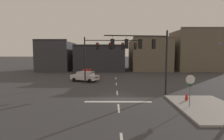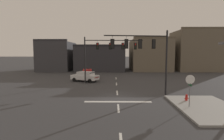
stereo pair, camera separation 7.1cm
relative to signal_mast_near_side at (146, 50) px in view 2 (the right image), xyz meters
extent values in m
plane|color=#353538|center=(-3.05, -0.84, -4.97)|extent=(400.00, 400.00, 0.00)
cube|color=gray|center=(4.41, -4.84, -4.90)|extent=(5.00, 8.00, 0.15)
cube|color=silver|center=(-3.05, -2.84, -4.97)|extent=(6.40, 0.50, 0.01)
cube|color=silver|center=(-3.05, -4.84, -4.97)|extent=(0.16, 2.40, 0.01)
cube|color=silver|center=(-3.05, 1.16, -4.97)|extent=(0.16, 2.40, 0.01)
cube|color=silver|center=(-3.05, 7.16, -4.97)|extent=(0.16, 2.40, 0.01)
cube|color=silver|center=(-3.05, 13.16, -4.97)|extent=(0.16, 2.40, 0.01)
cylinder|color=black|center=(2.34, 0.29, -1.48)|extent=(0.20, 0.20, 6.97)
cylinder|color=black|center=(-1.07, -0.15, 1.48)|extent=(6.84, 1.01, 0.12)
sphere|color=black|center=(2.34, 0.29, 2.05)|extent=(0.18, 0.18, 0.18)
cylinder|color=#56565B|center=(0.86, 0.10, 1.25)|extent=(0.03, 0.03, 0.35)
cube|color=black|center=(0.86, 0.10, 0.62)|extent=(0.33, 0.28, 0.90)
sphere|color=red|center=(0.84, 0.23, 0.90)|extent=(0.20, 0.20, 0.20)
sphere|color=#2D2314|center=(0.84, 0.23, 0.62)|extent=(0.20, 0.20, 0.20)
sphere|color=black|center=(0.84, 0.23, 0.34)|extent=(0.20, 0.20, 0.20)
cube|color=black|center=(0.86, 0.08, 0.62)|extent=(0.42, 0.08, 1.02)
cylinder|color=#56565B|center=(-0.63, -0.10, 1.25)|extent=(0.03, 0.03, 0.35)
cube|color=black|center=(-0.63, -0.10, 0.62)|extent=(0.33, 0.28, 0.90)
sphere|color=red|center=(-0.64, 0.03, 0.90)|extent=(0.20, 0.20, 0.20)
sphere|color=#2D2314|center=(-0.64, 0.03, 0.62)|extent=(0.20, 0.20, 0.20)
sphere|color=black|center=(-0.64, 0.03, 0.34)|extent=(0.20, 0.20, 0.20)
cube|color=black|center=(-0.63, -0.12, 0.62)|extent=(0.42, 0.08, 1.02)
cylinder|color=#56565B|center=(-2.11, -0.29, 1.25)|extent=(0.03, 0.03, 0.35)
cube|color=black|center=(-2.11, -0.29, 0.62)|extent=(0.33, 0.28, 0.90)
sphere|color=red|center=(-2.13, -0.16, 0.90)|extent=(0.20, 0.20, 0.20)
sphere|color=#2D2314|center=(-2.13, -0.16, 0.62)|extent=(0.20, 0.20, 0.20)
sphere|color=black|center=(-2.13, -0.16, 0.34)|extent=(0.20, 0.20, 0.20)
cube|color=black|center=(-2.11, -0.31, 0.62)|extent=(0.42, 0.08, 1.02)
cylinder|color=#56565B|center=(-3.60, -0.48, 1.25)|extent=(0.03, 0.03, 0.35)
cube|color=black|center=(-3.60, -0.48, 0.62)|extent=(0.33, 0.28, 0.90)
sphere|color=red|center=(-3.61, -0.35, 0.90)|extent=(0.20, 0.20, 0.20)
sphere|color=#2D2314|center=(-3.61, -0.35, 0.62)|extent=(0.20, 0.20, 0.20)
sphere|color=black|center=(-3.61, -0.35, 0.34)|extent=(0.20, 0.20, 0.20)
cube|color=black|center=(-3.59, -0.50, 0.62)|extent=(0.42, 0.08, 1.02)
cylinder|color=black|center=(-7.82, 7.79, -1.52)|extent=(0.20, 0.20, 6.90)
cylinder|color=black|center=(-3.42, 8.04, 1.54)|extent=(8.80, 0.63, 0.12)
sphere|color=black|center=(-7.82, 7.79, 1.98)|extent=(0.18, 0.18, 0.18)
cylinder|color=#56565B|center=(-5.91, 7.90, 1.31)|extent=(0.03, 0.03, 0.35)
cube|color=black|center=(-5.91, 7.90, 0.68)|extent=(0.31, 0.26, 0.90)
sphere|color=red|center=(-5.90, 7.77, 0.96)|extent=(0.20, 0.20, 0.20)
sphere|color=#2D2314|center=(-5.90, 7.77, 0.68)|extent=(0.20, 0.20, 0.20)
sphere|color=black|center=(-5.90, 7.77, 0.40)|extent=(0.20, 0.20, 0.20)
cube|color=black|center=(-5.91, 7.92, 0.68)|extent=(0.42, 0.05, 1.02)
cylinder|color=#56565B|center=(-4.00, 8.01, 1.31)|extent=(0.03, 0.03, 0.35)
cube|color=black|center=(-4.00, 8.01, 0.68)|extent=(0.31, 0.26, 0.90)
sphere|color=red|center=(-3.99, 7.88, 0.96)|extent=(0.20, 0.20, 0.20)
sphere|color=#2D2314|center=(-3.99, 7.88, 0.68)|extent=(0.20, 0.20, 0.20)
sphere|color=black|center=(-3.99, 7.88, 0.40)|extent=(0.20, 0.20, 0.20)
cube|color=black|center=(-4.00, 8.03, 0.68)|extent=(0.42, 0.05, 1.02)
cylinder|color=#56565B|center=(-2.08, 8.12, 1.31)|extent=(0.03, 0.03, 0.35)
cube|color=black|center=(-2.08, 8.12, 0.68)|extent=(0.31, 0.26, 0.90)
sphere|color=red|center=(-2.08, 7.99, 0.96)|extent=(0.20, 0.20, 0.20)
sphere|color=#2D2314|center=(-2.08, 7.99, 0.68)|extent=(0.20, 0.20, 0.20)
sphere|color=black|center=(-2.08, 7.99, 0.40)|extent=(0.20, 0.20, 0.20)
cube|color=black|center=(-2.08, 8.14, 0.68)|extent=(0.42, 0.05, 1.02)
cylinder|color=#56565B|center=(-0.17, 8.23, 1.31)|extent=(0.03, 0.03, 0.35)
cube|color=black|center=(-0.17, 8.23, 0.68)|extent=(0.31, 0.26, 0.90)
sphere|color=red|center=(-0.16, 8.10, 0.96)|extent=(0.20, 0.20, 0.20)
sphere|color=#2D2314|center=(-0.16, 8.10, 0.68)|extent=(0.20, 0.20, 0.20)
sphere|color=black|center=(-0.16, 8.10, 0.40)|extent=(0.20, 0.20, 0.20)
cube|color=black|center=(-0.17, 8.25, 0.68)|extent=(0.42, 0.05, 1.02)
cylinder|color=#56565B|center=(2.89, -4.84, -3.90)|extent=(0.06, 0.06, 2.15)
cylinder|color=white|center=(2.89, -4.84, -2.52)|extent=(0.76, 0.03, 0.76)
cylinder|color=#B21414|center=(2.89, -4.82, -2.52)|extent=(0.68, 0.03, 0.68)
cube|color=#19592D|center=(2.89, -4.84, -2.97)|extent=(0.02, 0.64, 0.16)
cube|color=silver|center=(-8.14, 9.45, -4.27)|extent=(4.75, 3.40, 0.70)
cube|color=silver|center=(-8.00, 9.39, -3.64)|extent=(2.90, 2.45, 0.56)
cube|color=#2D3842|center=(-8.71, 9.69, -3.66)|extent=(0.83, 1.49, 0.47)
cube|color=#2D3842|center=(-6.93, 8.92, -3.66)|extent=(0.80, 1.48, 0.46)
cylinder|color=black|center=(-9.81, 9.25, -4.65)|extent=(0.67, 0.46, 0.64)
cylinder|color=black|center=(-9.14, 10.81, -4.65)|extent=(0.67, 0.46, 0.64)
cylinder|color=black|center=(-7.15, 8.09, -4.65)|extent=(0.67, 0.46, 0.64)
cylinder|color=black|center=(-6.47, 9.65, -4.65)|extent=(0.67, 0.46, 0.64)
sphere|color=silver|center=(-10.37, 9.79, -4.22)|extent=(0.16, 0.16, 0.16)
sphere|color=silver|center=(-9.91, 10.84, -4.22)|extent=(0.16, 0.16, 0.16)
cube|color=maroon|center=(-6.14, 8.58, -4.19)|extent=(0.58, 1.27, 0.12)
cube|color=#A81E1E|center=(-8.29, 13.27, -4.27)|extent=(2.32, 4.59, 0.70)
cube|color=#A81E1E|center=(-8.31, 13.42, -3.64)|extent=(1.89, 2.64, 0.56)
cube|color=#2D3842|center=(-8.22, 12.66, -3.66)|extent=(1.54, 0.43, 0.47)
cube|color=#2D3842|center=(-8.45, 14.58, -3.66)|extent=(1.54, 0.40, 0.46)
cylinder|color=black|center=(-7.27, 11.93, -4.65)|extent=(0.30, 0.66, 0.64)
cylinder|color=black|center=(-8.96, 11.73, -4.65)|extent=(0.30, 0.66, 0.64)
cylinder|color=black|center=(-7.63, 14.82, -4.65)|extent=(0.30, 0.66, 0.64)
cylinder|color=black|center=(-9.31, 14.61, -4.65)|extent=(0.30, 0.66, 0.64)
sphere|color=silver|center=(-7.46, 11.18, -4.22)|extent=(0.16, 0.16, 0.16)
sphere|color=silver|center=(-8.60, 11.04, -4.22)|extent=(0.16, 0.16, 0.16)
cube|color=maroon|center=(-8.56, 15.44, -4.19)|extent=(1.36, 0.21, 0.12)
cube|color=slate|center=(5.79, -4.14, 0.48)|extent=(0.36, 0.64, 0.20)
cylinder|color=red|center=(3.44, -2.84, -4.65)|extent=(0.22, 0.22, 0.55)
cylinder|color=red|center=(3.44, -2.84, -4.92)|extent=(0.30, 0.30, 0.10)
sphere|color=red|center=(3.44, -2.84, -4.32)|extent=(0.20, 0.20, 0.20)
cylinder|color=red|center=(3.29, -2.84, -4.62)|extent=(0.10, 0.08, 0.08)
cylinder|color=red|center=(3.59, -2.84, -4.62)|extent=(0.10, 0.08, 0.08)
cube|color=#38383D|center=(-18.48, 28.71, -1.30)|extent=(7.96, 10.77, 7.35)
cube|color=#2B2B30|center=(-18.48, 23.62, 2.63)|extent=(7.96, 0.60, 0.50)
cube|color=#2D2D33|center=(-6.92, 30.26, -1.93)|extent=(12.36, 13.88, 6.09)
cube|color=black|center=(-6.92, 23.62, 1.37)|extent=(12.36, 0.60, 0.50)
cube|color=#665B4C|center=(6.03, 29.89, -1.00)|extent=(9.74, 13.15, 7.93)
cube|color=brown|center=(6.03, 23.62, 3.21)|extent=(9.74, 0.60, 0.50)
cube|color=#665B4C|center=(18.03, 28.17, 0.08)|extent=(11.52, 9.71, 10.10)
cube|color=brown|center=(18.03, 23.62, 5.38)|extent=(11.52, 0.60, 0.50)
camera|label=1|loc=(-3.50, -19.96, -0.30)|focal=29.46mm
camera|label=2|loc=(-3.43, -19.96, -0.30)|focal=29.46mm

